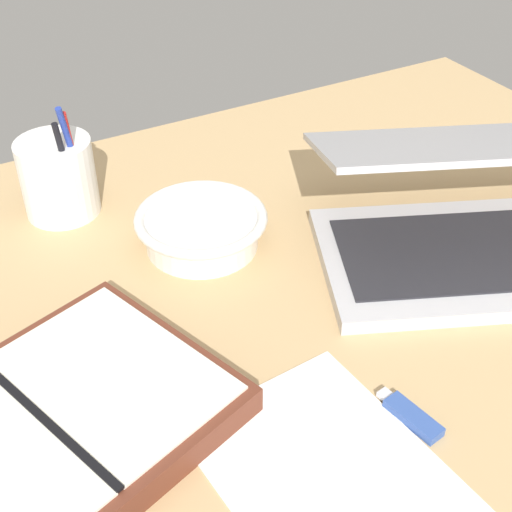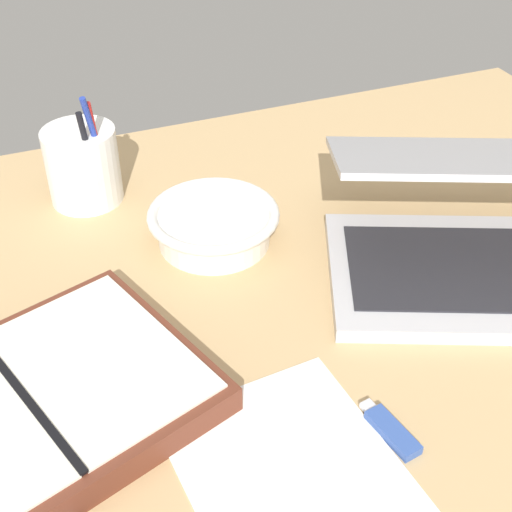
# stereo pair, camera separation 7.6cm
# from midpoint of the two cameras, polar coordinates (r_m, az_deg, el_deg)

# --- Properties ---
(desk_top) EXTENTS (1.40, 1.00, 0.02)m
(desk_top) POSITION_cam_midpoint_polar(r_m,az_deg,el_deg) (0.78, 2.40, -6.72)
(desk_top) COLOR tan
(desk_top) RESTS_ON ground
(laptop) EXTENTS (0.44, 0.41, 0.16)m
(laptop) POSITION_cam_midpoint_polar(r_m,az_deg,el_deg) (0.88, 20.03, 1.62)
(laptop) COLOR #B7B7BC
(laptop) RESTS_ON desk_top
(bowl) EXTENTS (0.16, 0.16, 0.05)m
(bowl) POSITION_cam_midpoint_polar(r_m,az_deg,el_deg) (0.88, -0.95, 2.49)
(bowl) COLOR silver
(bowl) RESTS_ON desk_top
(pen_cup) EXTENTS (0.10, 0.10, 0.16)m
(pen_cup) POSITION_cam_midpoint_polar(r_m,az_deg,el_deg) (0.98, -11.50, 7.06)
(pen_cup) COLOR white
(pen_cup) RESTS_ON desk_top
(planner) EXTENTS (0.38, 0.33, 0.03)m
(planner) POSITION_cam_midpoint_polar(r_m,az_deg,el_deg) (0.70, -14.69, -12.00)
(planner) COLOR brown
(planner) RESTS_ON desk_top
(paper_sheet_front) EXTENTS (0.21, 0.31, 0.00)m
(paper_sheet_front) POSITION_cam_midpoint_polar(r_m,az_deg,el_deg) (0.64, 8.16, -19.25)
(paper_sheet_front) COLOR white
(paper_sheet_front) RESTS_ON desk_top
(usb_drive) EXTENTS (0.03, 0.07, 0.01)m
(usb_drive) POSITION_cam_midpoint_polar(r_m,az_deg,el_deg) (0.69, 13.95, -13.56)
(usb_drive) COLOR #33519E
(usb_drive) RESTS_ON desk_top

